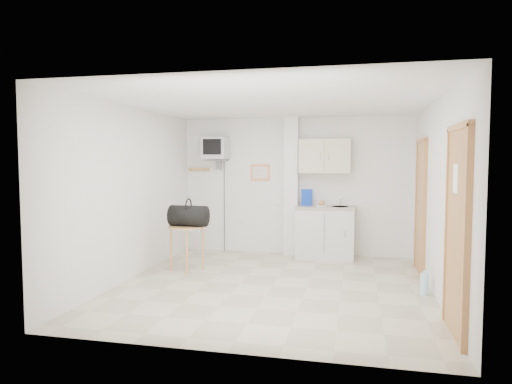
% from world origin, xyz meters
% --- Properties ---
extents(ground, '(4.50, 4.50, 0.00)m').
position_xyz_m(ground, '(0.00, 0.00, 0.00)').
color(ground, beige).
rests_on(ground, ground).
extents(room_envelope, '(4.24, 4.54, 2.55)m').
position_xyz_m(room_envelope, '(0.24, 0.09, 1.54)').
color(room_envelope, white).
rests_on(room_envelope, ground).
extents(kitchenette, '(1.03, 0.58, 2.10)m').
position_xyz_m(kitchenette, '(0.57, 2.00, 0.80)').
color(kitchenette, silver).
rests_on(kitchenette, ground).
extents(crt_television, '(0.44, 0.45, 2.15)m').
position_xyz_m(crt_television, '(-1.45, 2.02, 1.94)').
color(crt_television, slate).
rests_on(crt_television, ground).
extents(round_table, '(0.57, 0.57, 0.70)m').
position_xyz_m(round_table, '(-1.48, 0.59, 0.60)').
color(round_table, '#A67A42').
rests_on(round_table, ground).
extents(duffel_bag, '(0.59, 0.34, 0.44)m').
position_xyz_m(duffel_bag, '(-1.44, 0.58, 0.87)').
color(duffel_bag, black).
rests_on(duffel_bag, round_table).
extents(water_bottle, '(0.10, 0.10, 0.31)m').
position_xyz_m(water_bottle, '(1.98, 0.01, 0.14)').
color(water_bottle, '#A7D3E8').
rests_on(water_bottle, ground).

